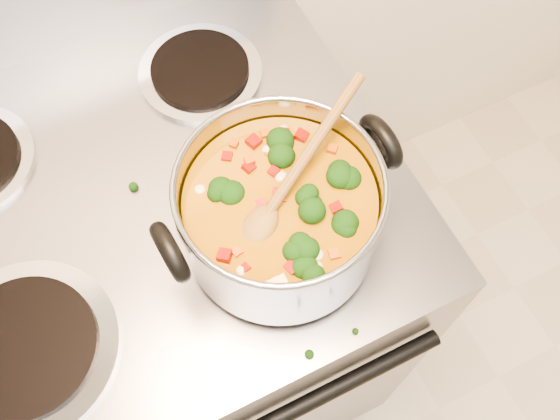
% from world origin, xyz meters
% --- Properties ---
extents(electric_range, '(0.77, 0.69, 1.08)m').
position_xyz_m(electric_range, '(0.05, 1.16, 0.47)').
color(electric_range, gray).
rests_on(electric_range, ground).
extents(stockpot, '(0.31, 0.25, 0.15)m').
position_xyz_m(stockpot, '(0.22, 1.00, 1.00)').
color(stockpot, '#9899A0').
rests_on(stockpot, electric_range).
extents(wooden_spoon, '(0.23, 0.15, 0.08)m').
position_xyz_m(wooden_spoon, '(0.23, 1.01, 1.05)').
color(wooden_spoon, brown).
rests_on(wooden_spoon, stockpot).
extents(cooktop_crumbs, '(0.32, 0.22, 0.01)m').
position_xyz_m(cooktop_crumbs, '(0.29, 1.05, 0.92)').
color(cooktop_crumbs, black).
rests_on(cooktop_crumbs, electric_range).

